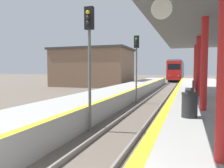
{
  "coord_description": "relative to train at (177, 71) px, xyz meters",
  "views": [
    {
      "loc": [
        2.43,
        -2.04,
        2.55
      ],
      "look_at": [
        -3.63,
        15.47,
        1.32
      ],
      "focal_mm": 35.0,
      "sensor_mm": 36.0,
      "label": 1
    }
  ],
  "objects": [
    {
      "name": "trash_bin",
      "position": [
        2.51,
        -47.35,
        -0.91
      ],
      "size": [
        0.52,
        0.52,
        0.81
      ],
      "color": "#262628",
      "rests_on": "platform_right"
    },
    {
      "name": "station_canopy",
      "position": [
        3.02,
        -43.39,
        2.21
      ],
      "size": [
        4.26,
        19.8,
        3.72
      ],
      "color": "red",
      "rests_on": "platform_right"
    },
    {
      "name": "signal_mid",
      "position": [
        -1.2,
        -38.79,
        1.19
      ],
      "size": [
        0.36,
        0.31,
        5.05
      ],
      "color": "#595959",
      "rests_on": "ground"
    },
    {
      "name": "train",
      "position": [
        0.0,
        0.0,
        0.0
      ],
      "size": [
        2.89,
        23.81,
        4.54
      ],
      "color": "black",
      "rests_on": "ground"
    },
    {
      "name": "station_building",
      "position": [
        -11.39,
        -23.9,
        0.59
      ],
      "size": [
        11.8,
        7.95,
        5.76
      ],
      "color": "brown",
      "rests_on": "ground"
    },
    {
      "name": "bench",
      "position": [
        2.62,
        -41.98,
        -0.83
      ],
      "size": [
        0.44,
        1.81,
        0.92
      ],
      "color": "#28282D",
      "rests_on": "platform_right"
    },
    {
      "name": "signal_near",
      "position": [
        -1.35,
        -46.73,
        1.19
      ],
      "size": [
        0.36,
        0.31,
        5.05
      ],
      "color": "#595959",
      "rests_on": "ground"
    }
  ]
}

